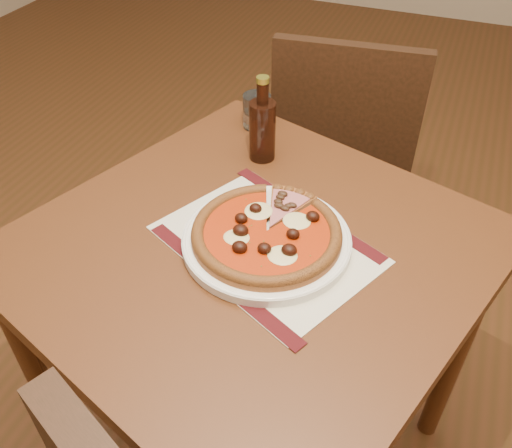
{
  "coord_description": "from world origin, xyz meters",
  "views": [
    {
      "loc": [
        0.74,
        -1.24,
        1.44
      ],
      "look_at": [
        0.45,
        -0.52,
        0.78
      ],
      "focal_mm": 38.0,
      "sensor_mm": 36.0,
      "label": 1
    }
  ],
  "objects_px": {
    "water_glass": "(257,111)",
    "bottle": "(262,128)",
    "table": "(252,279)",
    "plate": "(266,240)",
    "pizza": "(267,232)",
    "chair_far": "(344,148)"
  },
  "relations": [
    {
      "from": "chair_far",
      "to": "water_glass",
      "type": "relative_size",
      "value": 10.68
    },
    {
      "from": "table",
      "to": "bottle",
      "type": "bearing_deg",
      "value": 107.6
    },
    {
      "from": "plate",
      "to": "pizza",
      "type": "relative_size",
      "value": 1.13
    },
    {
      "from": "chair_far",
      "to": "pizza",
      "type": "bearing_deg",
      "value": 85.47
    },
    {
      "from": "pizza",
      "to": "table",
      "type": "bearing_deg",
      "value": -170.82
    },
    {
      "from": "chair_far",
      "to": "water_glass",
      "type": "height_order",
      "value": "chair_far"
    },
    {
      "from": "water_glass",
      "to": "chair_far",
      "type": "bearing_deg",
      "value": 66.81
    },
    {
      "from": "chair_far",
      "to": "water_glass",
      "type": "distance_m",
      "value": 0.48
    },
    {
      "from": "plate",
      "to": "water_glass",
      "type": "bearing_deg",
      "value": 114.15
    },
    {
      "from": "water_glass",
      "to": "table",
      "type": "bearing_deg",
      "value": -69.44
    },
    {
      "from": "water_glass",
      "to": "bottle",
      "type": "xyz_separation_m",
      "value": [
        0.06,
        -0.12,
        0.04
      ]
    },
    {
      "from": "pizza",
      "to": "bottle",
      "type": "relative_size",
      "value": 1.42
    },
    {
      "from": "bottle",
      "to": "plate",
      "type": "bearing_deg",
      "value": -67.08
    },
    {
      "from": "chair_far",
      "to": "bottle",
      "type": "distance_m",
      "value": 0.59
    },
    {
      "from": "chair_far",
      "to": "water_glass",
      "type": "bearing_deg",
      "value": 60.45
    },
    {
      "from": "table",
      "to": "bottle",
      "type": "xyz_separation_m",
      "value": [
        -0.09,
        0.28,
        0.18
      ]
    },
    {
      "from": "water_glass",
      "to": "pizza",
      "type": "bearing_deg",
      "value": -65.86
    },
    {
      "from": "water_glass",
      "to": "bottle",
      "type": "bearing_deg",
      "value": -63.24
    },
    {
      "from": "table",
      "to": "pizza",
      "type": "height_order",
      "value": "pizza"
    },
    {
      "from": "table",
      "to": "plate",
      "type": "distance_m",
      "value": 0.12
    },
    {
      "from": "pizza",
      "to": "water_glass",
      "type": "height_order",
      "value": "water_glass"
    },
    {
      "from": "plate",
      "to": "bottle",
      "type": "bearing_deg",
      "value": 112.92
    }
  ]
}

